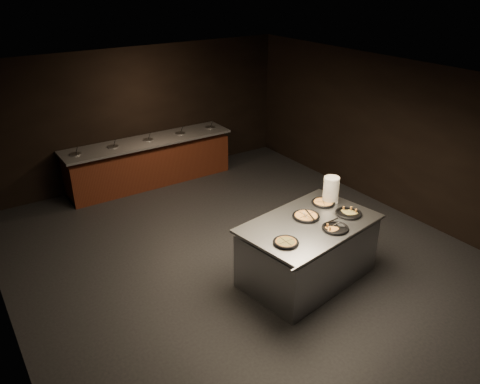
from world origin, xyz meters
The scene contains 11 objects.
room centered at (0.00, 0.00, 1.45)m, with size 7.02×8.02×2.92m.
salad_bar centered at (0.00, 3.56, 0.44)m, with size 3.70×0.83×1.18m.
serving_counter centered at (0.52, -1.06, 0.46)m, with size 2.20×1.60×0.98m.
plate_stack centered at (1.25, -0.71, 1.18)m, with size 0.25×0.25×0.41m, color silver.
pan_veggie_whole centered at (-0.14, -1.31, 0.99)m, with size 0.35×0.35×0.04m.
pan_cheese_whole centered at (0.58, -0.90, 0.99)m, with size 0.41×0.41×0.04m.
pan_cheese_slices_a centered at (1.10, -0.72, 0.99)m, with size 0.37×0.37×0.04m.
pan_cheese_slices_b centered at (0.69, -1.41, 0.99)m, with size 0.39×0.39×0.04m.
pan_veggie_slices centered at (1.17, -1.20, 0.99)m, with size 0.40×0.40×0.04m.
server_left centered at (0.54, -0.96, 1.05)m, with size 0.11×0.33×0.16m.
server_right centered at (0.73, -1.34, 1.04)m, with size 0.26×0.21×0.15m.
Camera 1 is at (-3.67, -5.46, 4.35)m, focal length 35.00 mm.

